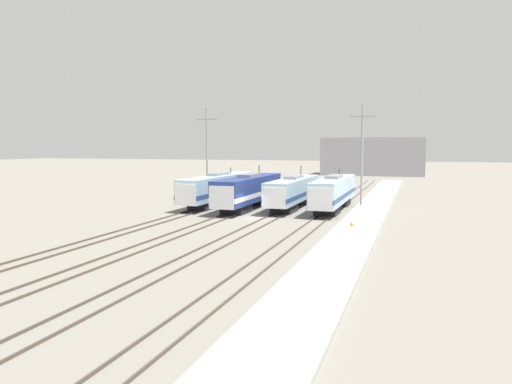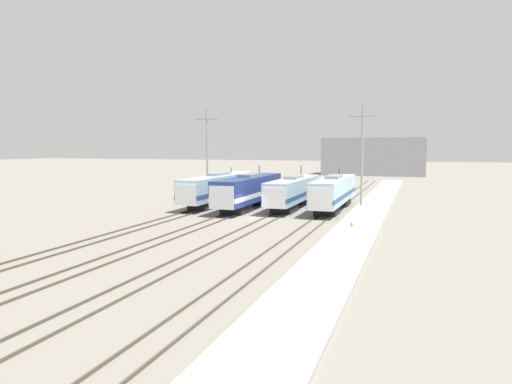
# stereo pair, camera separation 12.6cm
# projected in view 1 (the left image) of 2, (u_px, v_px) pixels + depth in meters

# --- Properties ---
(ground_plane) EXTENTS (400.00, 400.00, 0.00)m
(ground_plane) POSITION_uv_depth(u_px,v_px,m) (249.00, 218.00, 52.76)
(ground_plane) COLOR slate
(rail_pair_far_left) EXTENTS (1.50, 120.00, 0.15)m
(rail_pair_far_left) POSITION_uv_depth(u_px,v_px,m) (184.00, 214.00, 55.06)
(rail_pair_far_left) COLOR #4C4238
(rail_pair_far_left) RESTS_ON ground_plane
(rail_pair_center_left) EXTENTS (1.51, 120.00, 0.15)m
(rail_pair_center_left) POSITION_uv_depth(u_px,v_px,m) (227.00, 216.00, 53.52)
(rail_pair_center_left) COLOR #4C4238
(rail_pair_center_left) RESTS_ON ground_plane
(rail_pair_center_right) EXTENTS (1.51, 120.00, 0.15)m
(rail_pair_center_right) POSITION_uv_depth(u_px,v_px,m) (271.00, 218.00, 51.99)
(rail_pair_center_right) COLOR #4C4238
(rail_pair_center_right) RESTS_ON ground_plane
(rail_pair_far_right) EXTENTS (1.50, 120.00, 0.15)m
(rail_pair_far_right) POSITION_uv_depth(u_px,v_px,m) (319.00, 220.00, 50.45)
(rail_pair_far_right) COLOR #4C4238
(rail_pair_far_right) RESTS_ON ground_plane
(locomotive_far_left) EXTENTS (2.83, 19.83, 4.62)m
(locomotive_far_left) POSITION_uv_depth(u_px,v_px,m) (217.00, 188.00, 63.98)
(locomotive_far_left) COLOR #232326
(locomotive_far_left) RESTS_ON ground_plane
(locomotive_center_left) EXTENTS (3.06, 18.16, 5.08)m
(locomotive_center_left) POSITION_uv_depth(u_px,v_px,m) (248.00, 191.00, 60.08)
(locomotive_center_left) COLOR black
(locomotive_center_left) RESTS_ON ground_plane
(locomotive_center_right) EXTENTS (2.84, 17.96, 5.04)m
(locomotive_center_right) POSITION_uv_depth(u_px,v_px,m) (293.00, 192.00, 60.65)
(locomotive_center_right) COLOR #232326
(locomotive_center_right) RESTS_ON ground_plane
(locomotive_far_right) EXTENTS (2.84, 18.01, 4.73)m
(locomotive_far_right) POSITION_uv_depth(u_px,v_px,m) (333.00, 192.00, 58.68)
(locomotive_far_right) COLOR #232326
(locomotive_far_right) RESTS_ON ground_plane
(catenary_tower_left) EXTENTS (3.19, 0.26, 12.63)m
(catenary_tower_left) POSITION_uv_depth(u_px,v_px,m) (207.00, 152.00, 66.95)
(catenary_tower_left) COLOR gray
(catenary_tower_left) RESTS_ON ground_plane
(catenary_tower_right) EXTENTS (3.19, 0.26, 12.63)m
(catenary_tower_right) POSITION_uv_depth(u_px,v_px,m) (362.00, 153.00, 60.66)
(catenary_tower_right) COLOR gray
(catenary_tower_right) RESTS_ON ground_plane
(platform) EXTENTS (4.00, 120.00, 0.30)m
(platform) POSITION_uv_depth(u_px,v_px,m) (363.00, 221.00, 49.10)
(platform) COLOR #A8A59E
(platform) RESTS_ON ground_plane
(traffic_cone) EXTENTS (0.37, 0.37, 0.46)m
(traffic_cone) POSITION_uv_depth(u_px,v_px,m) (352.00, 224.00, 45.32)
(traffic_cone) COLOR orange
(traffic_cone) RESTS_ON platform
(depot_building) EXTENTS (25.57, 12.78, 9.63)m
(depot_building) POSITION_uv_depth(u_px,v_px,m) (373.00, 156.00, 129.40)
(depot_building) COLOR gray
(depot_building) RESTS_ON ground_plane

